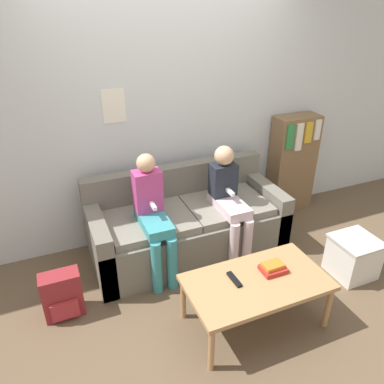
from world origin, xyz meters
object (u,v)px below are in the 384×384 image
(coffee_table, at_px, (257,285))
(backpack, at_px, (62,295))
(couch, at_px, (187,225))
(bookshelf, at_px, (292,164))
(person_right, at_px, (229,198))
(tv_remote, at_px, (234,279))
(storage_box, at_px, (353,257))
(person_left, at_px, (153,213))

(coffee_table, distance_m, backpack, 1.53)
(couch, bearing_deg, bookshelf, 12.71)
(person_right, xyz_separation_m, tv_remote, (-0.38, -0.82, -0.20))
(coffee_table, height_order, storage_box, coffee_table)
(coffee_table, height_order, bookshelf, bookshelf)
(coffee_table, xyz_separation_m, person_right, (0.22, 0.89, 0.25))
(person_right, bearing_deg, couch, 151.39)
(couch, bearing_deg, tv_remote, -91.57)
(bookshelf, distance_m, backpack, 2.81)
(coffee_table, distance_m, person_right, 0.95)
(couch, height_order, tv_remote, couch)
(storage_box, bearing_deg, person_left, 156.09)
(person_right, bearing_deg, storage_box, -38.66)
(coffee_table, xyz_separation_m, backpack, (-1.37, 0.66, -0.18))
(couch, distance_m, person_left, 0.55)
(person_left, height_order, backpack, person_left)
(tv_remote, height_order, bookshelf, bookshelf)
(person_right, bearing_deg, person_left, 179.86)
(coffee_table, height_order, tv_remote, tv_remote)
(bookshelf, xyz_separation_m, backpack, (-2.68, -0.74, -0.38))
(coffee_table, relative_size, person_left, 0.94)
(couch, xyz_separation_m, tv_remote, (-0.03, -1.01, 0.14))
(couch, distance_m, coffee_table, 1.09)
(couch, relative_size, backpack, 4.67)
(storage_box, height_order, backpack, backpack)
(storage_box, bearing_deg, coffee_table, -172.26)
(person_right, bearing_deg, coffee_table, -103.87)
(person_left, height_order, tv_remote, person_left)
(person_left, bearing_deg, coffee_table, -59.59)
(coffee_table, height_order, backpack, coffee_table)
(tv_remote, xyz_separation_m, bookshelf, (1.47, 1.34, 0.15))
(storage_box, xyz_separation_m, backpack, (-2.50, 0.51, 0.01))
(person_right, xyz_separation_m, storage_box, (0.92, -0.73, -0.44))
(person_right, distance_m, tv_remote, 0.92)
(storage_box, bearing_deg, person_right, 141.34)
(couch, xyz_separation_m, bookshelf, (1.45, 0.33, 0.28))
(bookshelf, bearing_deg, coffee_table, -133.15)
(coffee_table, relative_size, tv_remote, 6.25)
(person_left, xyz_separation_m, tv_remote, (0.36, -0.82, -0.21))
(coffee_table, xyz_separation_m, bookshelf, (1.32, 1.40, 0.20))
(person_right, height_order, tv_remote, person_right)
(couch, bearing_deg, backpack, -161.43)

